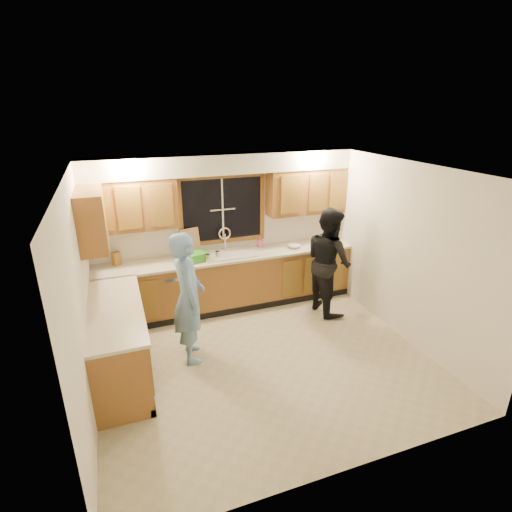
{
  "coord_description": "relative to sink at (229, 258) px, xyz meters",
  "views": [
    {
      "loc": [
        -1.66,
        -4.2,
        3.2
      ],
      "look_at": [
        0.12,
        0.65,
        1.22
      ],
      "focal_mm": 28.0,
      "sensor_mm": 36.0,
      "label": 1
    }
  ],
  "objects": [
    {
      "name": "knife_block",
      "position": [
        -1.71,
        0.16,
        0.16
      ],
      "size": [
        0.14,
        0.14,
        0.2
      ],
      "primitive_type": "cube",
      "rotation": [
        0.0,
        0.0,
        0.57
      ],
      "color": "olive",
      "rests_on": "countertop_back"
    },
    {
      "name": "woman",
      "position": [
        1.45,
        -0.68,
        -0.0
      ],
      "size": [
        0.7,
        0.88,
        1.73
      ],
      "primitive_type": "imported",
      "rotation": [
        0.0,
        0.0,
        1.63
      ],
      "color": "black",
      "rests_on": "floor"
    },
    {
      "name": "wall_right",
      "position": [
        2.1,
        -1.6,
        0.39
      ],
      "size": [
        0.0,
        3.8,
        3.8
      ],
      "primitive_type": "plane",
      "rotation": [
        1.57,
        0.0,
        -1.57
      ],
      "color": "white",
      "rests_on": "ground"
    },
    {
      "name": "can_right",
      "position": [
        -0.22,
        -0.13,
        0.12
      ],
      "size": [
        0.09,
        0.09,
        0.13
      ],
      "primitive_type": "cylinder",
      "rotation": [
        0.0,
        0.0,
        0.39
      ],
      "color": "beige",
      "rests_on": "countertop_back"
    },
    {
      "name": "dish_crate",
      "position": [
        -0.54,
        -0.08,
        0.12
      ],
      "size": [
        0.35,
        0.33,
        0.14
      ],
      "primitive_type": "cube",
      "rotation": [
        0.0,
        0.0,
        0.24
      ],
      "color": "green",
      "rests_on": "countertop_back"
    },
    {
      "name": "soffit",
      "position": [
        0.0,
        0.12,
        1.49
      ],
      "size": [
        4.2,
        0.35,
        0.3
      ],
      "primitive_type": "cube",
      "color": "silver",
      "rests_on": "wall_back"
    },
    {
      "name": "window_frame",
      "position": [
        0.0,
        0.29,
        0.74
      ],
      "size": [
        1.44,
        0.03,
        1.14
      ],
      "color": "black",
      "rests_on": "wall_back"
    },
    {
      "name": "bowl",
      "position": [
        1.13,
        -0.07,
        0.08
      ],
      "size": [
        0.24,
        0.24,
        0.05
      ],
      "primitive_type": "imported",
      "rotation": [
        0.0,
        0.0,
        0.22
      ],
      "color": "silver",
      "rests_on": "countertop_back"
    },
    {
      "name": "wall_left",
      "position": [
        -2.1,
        -1.6,
        0.39
      ],
      "size": [
        0.0,
        3.8,
        3.8
      ],
      "primitive_type": "plane",
      "rotation": [
        1.57,
        0.0,
        1.57
      ],
      "color": "white",
      "rests_on": "ground"
    },
    {
      "name": "can_left",
      "position": [
        -0.39,
        -0.22,
        0.12
      ],
      "size": [
        0.09,
        0.09,
        0.13
      ],
      "primitive_type": "cylinder",
      "rotation": [
        0.0,
        0.0,
        0.33
      ],
      "color": "beige",
      "rests_on": "countertop_back"
    },
    {
      "name": "ceiling",
      "position": [
        0.0,
        -1.6,
        1.64
      ],
      "size": [
        4.2,
        4.2,
        0.0
      ],
      "primitive_type": "plane",
      "rotation": [
        3.14,
        0.0,
        0.0
      ],
      "color": "white"
    },
    {
      "name": "upper_cabinets_return",
      "position": [
        -1.94,
        -0.48,
        0.96
      ],
      "size": [
        0.33,
        0.9,
        0.75
      ],
      "primitive_type": "cube",
      "color": "#935E2A",
      "rests_on": "wall_left"
    },
    {
      "name": "sink",
      "position": [
        0.0,
        0.0,
        0.0
      ],
      "size": [
        0.86,
        0.52,
        0.57
      ],
      "color": "silver",
      "rests_on": "countertop_back"
    },
    {
      "name": "man",
      "position": [
        -0.9,
        -1.22,
        0.01
      ],
      "size": [
        0.46,
        0.66,
        1.76
      ],
      "primitive_type": "imported",
      "rotation": [
        0.0,
        0.0,
        1.51
      ],
      "color": "#6D9CCF",
      "rests_on": "floor"
    },
    {
      "name": "upper_cabinets_left",
      "position": [
        -1.43,
        0.13,
        0.96
      ],
      "size": [
        1.35,
        0.33,
        0.75
      ],
      "primitive_type": "cube",
      "color": "#935E2A",
      "rests_on": "wall_back"
    },
    {
      "name": "stove",
      "position": [
        -1.8,
        -1.82,
        -0.41
      ],
      "size": [
        0.58,
        0.75,
        0.9
      ],
      "primitive_type": "cube",
      "color": "white",
      "rests_on": "floor"
    },
    {
      "name": "countertop_back",
      "position": [
        0.0,
        -0.02,
        0.04
      ],
      "size": [
        4.2,
        0.63,
        0.04
      ],
      "primitive_type": "cube",
      "color": "beige",
      "rests_on": "base_cabinets_back"
    },
    {
      "name": "base_cabinets_back",
      "position": [
        0.0,
        -0.0,
        -0.42
      ],
      "size": [
        4.2,
        0.6,
        0.88
      ],
      "primitive_type": "cube",
      "color": "#935E2A",
      "rests_on": "ground"
    },
    {
      "name": "wall_back",
      "position": [
        0.0,
        0.3,
        0.39
      ],
      "size": [
        4.2,
        0.0,
        4.2
      ],
      "primitive_type": "plane",
      "rotation": [
        1.57,
        0.0,
        0.0
      ],
      "color": "white",
      "rests_on": "ground"
    },
    {
      "name": "cutting_board",
      "position": [
        -0.57,
        0.19,
        0.27
      ],
      "size": [
        0.35,
        0.19,
        0.43
      ],
      "primitive_type": "cube",
      "rotation": [
        -0.21,
        0.0,
        0.25
      ],
      "color": "tan",
      "rests_on": "countertop_back"
    },
    {
      "name": "dishwasher",
      "position": [
        -0.85,
        -0.01,
        -0.45
      ],
      "size": [
        0.6,
        0.56,
        0.82
      ],
      "primitive_type": "cube",
      "color": "white",
      "rests_on": "floor"
    },
    {
      "name": "upper_cabinets_right",
      "position": [
        1.43,
        0.13,
        0.96
      ],
      "size": [
        1.35,
        0.33,
        0.75
      ],
      "primitive_type": "cube",
      "color": "#935E2A",
      "rests_on": "wall_back"
    },
    {
      "name": "base_cabinets_left",
      "position": [
        -1.8,
        -1.25,
        -0.42
      ],
      "size": [
        0.6,
        1.9,
        0.88
      ],
      "primitive_type": "cube",
      "color": "#935E2A",
      "rests_on": "ground"
    },
    {
      "name": "countertop_left",
      "position": [
        -1.79,
        -1.25,
        0.04
      ],
      "size": [
        0.63,
        1.9,
        0.04
      ],
      "primitive_type": "cube",
      "color": "beige",
      "rests_on": "base_cabinets_left"
    },
    {
      "name": "floor",
      "position": [
        0.0,
        -1.6,
        -0.86
      ],
      "size": [
        4.2,
        4.2,
        0.0
      ],
      "primitive_type": "plane",
      "color": "#BAB08F",
      "rests_on": "ground"
    },
    {
      "name": "soap_bottle",
      "position": [
        0.61,
        0.17,
        0.15
      ],
      "size": [
        0.09,
        0.1,
        0.18
      ],
      "primitive_type": "imported",
      "rotation": [
        0.0,
        0.0,
        0.15
      ],
      "color": "#F15B85",
      "rests_on": "countertop_back"
    }
  ]
}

